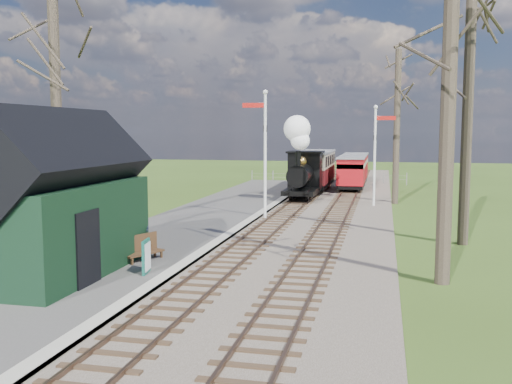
# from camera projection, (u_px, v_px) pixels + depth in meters

# --- Properties ---
(ground) EXTENTS (140.00, 140.00, 0.00)m
(ground) POSITION_uv_depth(u_px,v_px,m) (140.00, 341.00, 11.71)
(ground) COLOR #334C17
(ground) RESTS_ON ground
(distant_hills) EXTENTS (114.40, 48.00, 22.02)m
(distant_hills) POSITION_uv_depth(u_px,v_px,m) (355.00, 286.00, 75.58)
(distant_hills) COLOR #385B23
(distant_hills) RESTS_ON ground
(ballast_bed) EXTENTS (8.00, 60.00, 0.10)m
(ballast_bed) POSITION_uv_depth(u_px,v_px,m) (320.00, 205.00, 32.76)
(ballast_bed) COLOR brown
(ballast_bed) RESTS_ON ground
(track_near) EXTENTS (1.60, 60.00, 0.15)m
(track_near) POSITION_uv_depth(u_px,v_px,m) (298.00, 203.00, 33.04)
(track_near) COLOR brown
(track_near) RESTS_ON ground
(track_far) EXTENTS (1.60, 60.00, 0.15)m
(track_far) POSITION_uv_depth(u_px,v_px,m) (343.00, 205.00, 32.47)
(track_far) COLOR brown
(track_far) RESTS_ON ground
(platform) EXTENTS (5.00, 44.00, 0.20)m
(platform) POSITION_uv_depth(u_px,v_px,m) (196.00, 223.00, 26.05)
(platform) COLOR #474442
(platform) RESTS_ON ground
(coping_strip) EXTENTS (0.40, 44.00, 0.21)m
(coping_strip) POSITION_uv_depth(u_px,v_px,m) (245.00, 225.00, 25.54)
(coping_strip) COLOR #B2AD9E
(coping_strip) RESTS_ON ground
(station_shed) EXTENTS (3.25, 6.30, 4.78)m
(station_shed) POSITION_uv_depth(u_px,v_px,m) (57.00, 202.00, 16.29)
(station_shed) COLOR black
(station_shed) RESTS_ON platform
(semaphore_near) EXTENTS (1.22, 0.24, 6.22)m
(semaphore_near) POSITION_uv_depth(u_px,v_px,m) (264.00, 145.00, 27.01)
(semaphore_near) COLOR silver
(semaphore_near) RESTS_ON ground
(semaphore_far) EXTENTS (1.22, 0.24, 5.72)m
(semaphore_far) POSITION_uv_depth(u_px,v_px,m) (376.00, 148.00, 31.74)
(semaphore_far) COLOR silver
(semaphore_far) RESTS_ON ground
(bare_trees) EXTENTS (15.51, 22.39, 12.00)m
(bare_trees) POSITION_uv_depth(u_px,v_px,m) (287.00, 106.00, 20.66)
(bare_trees) COLOR #382D23
(bare_trees) RESTS_ON ground
(fence_line) EXTENTS (12.60, 0.08, 1.00)m
(fence_line) POSITION_uv_depth(u_px,v_px,m) (327.00, 177.00, 46.51)
(fence_line) COLOR slate
(fence_line) RESTS_ON ground
(locomotive) EXTENTS (2.00, 4.66, 4.99)m
(locomotive) POSITION_uv_depth(u_px,v_px,m) (302.00, 164.00, 34.46)
(locomotive) COLOR black
(locomotive) RESTS_ON ground
(coach) EXTENTS (2.33, 7.99, 2.45)m
(coach) POSITION_uv_depth(u_px,v_px,m) (314.00, 168.00, 40.41)
(coach) COLOR black
(coach) RESTS_ON ground
(red_carriage_a) EXTENTS (1.88, 4.67, 1.98)m
(red_carriage_a) POSITION_uv_depth(u_px,v_px,m) (352.00, 172.00, 40.25)
(red_carriage_a) COLOR black
(red_carriage_a) RESTS_ON ground
(red_carriage_b) EXTENTS (1.88, 4.67, 1.98)m
(red_carriage_b) POSITION_uv_depth(u_px,v_px,m) (356.00, 167.00, 45.58)
(red_carriage_b) COLOR black
(red_carriage_b) RESTS_ON ground
(sign_board) EXTENTS (0.19, 0.68, 0.99)m
(sign_board) POSITION_uv_depth(u_px,v_px,m) (146.00, 257.00, 16.42)
(sign_board) COLOR #104E40
(sign_board) RESTS_ON platform
(bench) EXTENTS (0.97, 1.47, 0.82)m
(bench) POSITION_uv_depth(u_px,v_px,m) (142.00, 248.00, 18.13)
(bench) COLOR #472D19
(bench) RESTS_ON platform
(person) EXTENTS (0.47, 0.61, 1.49)m
(person) POSITION_uv_depth(u_px,v_px,m) (143.00, 233.00, 18.81)
(person) COLOR black
(person) RESTS_ON platform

